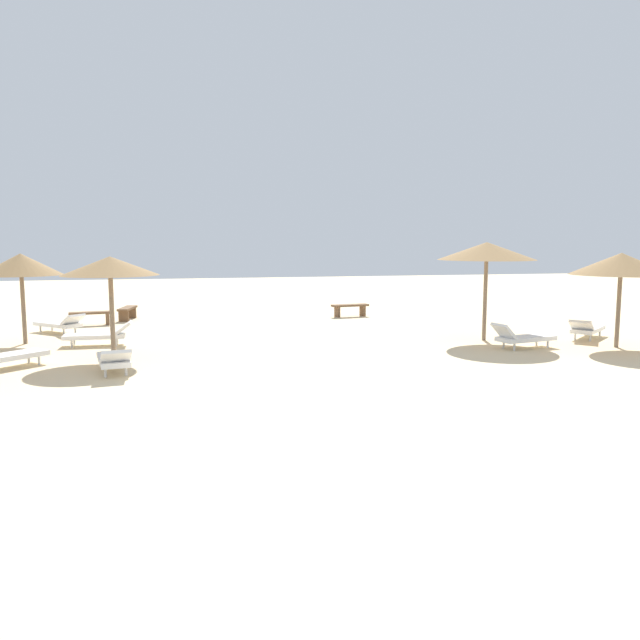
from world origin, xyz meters
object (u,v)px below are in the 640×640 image
lounger_4 (60,324)px  lounger_5 (114,359)px  lounger_1 (522,337)px  bench_0 (91,316)px  parasol_2 (621,264)px  lounger_3 (4,356)px  parasol_1 (487,251)px  bench_2 (127,311)px  parasol_0 (110,266)px  lounger_0 (100,335)px  bench_1 (350,308)px  parasol_4 (21,265)px  lounger_2 (587,329)px

lounger_4 → lounger_5: (2.28, -6.89, -0.00)m
lounger_1 → bench_0: 14.71m
lounger_1 → bench_0: (-12.42, 7.87, 0.03)m
parasol_2 → lounger_4: parasol_2 is taller
lounger_4 → lounger_5: size_ratio=0.91×
lounger_3 → parasol_1: bearing=6.0°
bench_0 → bench_2: bearing=48.6°
bench_0 → parasol_1: bearing=-27.4°
parasol_1 → lounger_4: parasol_1 is taller
parasol_0 → lounger_0: 3.05m
parasol_2 → lounger_4: 17.32m
bench_1 → parasol_2: bearing=-58.1°
parasol_1 → lounger_5: bearing=-167.2°
bench_1 → lounger_3: bearing=-143.2°
parasol_4 → lounger_1: bearing=-16.4°
lounger_5 → lounger_3: bearing=158.4°
lounger_3 → lounger_5: lounger_3 is taller
parasol_2 → lounger_0: 14.97m
bench_0 → bench_1: 9.75m
parasol_4 → lounger_3: bearing=-84.7°
lounger_1 → bench_0: bearing=147.6°
lounger_0 → bench_1: size_ratio=1.24×
parasol_1 → parasol_2: bearing=-33.4°
parasol_2 → bench_1: parasol_2 is taller
lounger_1 → lounger_2: size_ratio=1.05×
parasol_4 → lounger_4: bearing=72.6°
parasol_0 → lounger_0: parasol_0 is taller
parasol_1 → lounger_4: 13.81m
lounger_1 → lounger_5: bearing=-175.9°
parasol_2 → bench_2: size_ratio=1.80×
lounger_5 → bench_0: bearing=100.0°
parasol_1 → bench_1: 7.47m
lounger_4 → bench_0: (0.75, 1.77, 0.03)m
parasol_0 → parasol_4: (-2.75, 3.01, -0.05)m
lounger_3 → bench_1: lounger_3 is taller
lounger_4 → parasol_4: bearing=-107.4°
parasol_4 → lounger_1: size_ratio=1.35×
parasol_4 → lounger_1: 14.53m
lounger_0 → bench_2: 5.97m
parasol_4 → bench_0: size_ratio=1.72×
parasol_1 → lounger_5: 11.09m
parasol_2 → lounger_2: 2.59m
parasol_0 → parasol_2: (13.80, -1.46, -0.01)m
parasol_4 → bench_2: 6.06m
bench_1 → parasol_4: bearing=-159.1°
bench_0 → bench_1: size_ratio=1.00×
lounger_0 → bench_1: (8.95, 5.08, 0.03)m
lounger_3 → lounger_1: bearing=-1.0°
parasol_0 → lounger_0: (-0.57, 2.18, -2.06)m
lounger_4 → lounger_5: bearing=-71.7°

